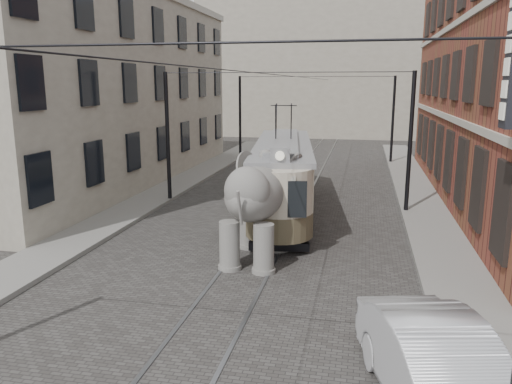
# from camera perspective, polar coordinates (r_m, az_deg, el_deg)

# --- Properties ---
(ground) EXTENTS (120.00, 120.00, 0.00)m
(ground) POSITION_cam_1_polar(r_m,az_deg,el_deg) (17.11, 0.43, -6.47)
(ground) COLOR #403D3B
(tram_rails) EXTENTS (1.54, 80.00, 0.02)m
(tram_rails) POSITION_cam_1_polar(r_m,az_deg,el_deg) (17.10, 0.43, -6.43)
(tram_rails) COLOR slate
(tram_rails) RESTS_ON ground
(sidewalk_right) EXTENTS (2.00, 60.00, 0.15)m
(sidewalk_right) POSITION_cam_1_polar(r_m,az_deg,el_deg) (16.99, 20.83, -7.17)
(sidewalk_right) COLOR slate
(sidewalk_right) RESTS_ON ground
(sidewalk_left) EXTENTS (2.00, 60.00, 0.15)m
(sidewalk_left) POSITION_cam_1_polar(r_m,az_deg,el_deg) (19.40, -18.79, -4.63)
(sidewalk_left) COLOR slate
(sidewalk_left) RESTS_ON ground
(stucco_building) EXTENTS (7.00, 24.00, 10.00)m
(stucco_building) POSITION_cam_1_polar(r_m,az_deg,el_deg) (29.55, -17.10, 10.76)
(stucco_building) COLOR gray
(stucco_building) RESTS_ON ground
(distant_block) EXTENTS (28.00, 10.00, 14.00)m
(distant_block) POSITION_cam_1_polar(r_m,az_deg,el_deg) (55.99, 8.98, 13.64)
(distant_block) COLOR gray
(distant_block) RESTS_ON ground
(catenary) EXTENTS (11.00, 30.20, 6.00)m
(catenary) POSITION_cam_1_polar(r_m,az_deg,el_deg) (21.30, 2.64, 5.52)
(catenary) COLOR black
(catenary) RESTS_ON ground
(tram) EXTENTS (3.97, 11.85, 4.62)m
(tram) POSITION_cam_1_polar(r_m,az_deg,el_deg) (21.71, 3.10, 3.80)
(tram) COLOR #BEB19A
(tram) RESTS_ON ground
(elephant) EXTENTS (3.24, 5.53, 3.29)m
(elephant) POSITION_cam_1_polar(r_m,az_deg,el_deg) (15.68, -0.05, -1.94)
(elephant) COLOR slate
(elephant) RESTS_ON ground
(parked_car) EXTENTS (2.91, 5.07, 1.58)m
(parked_car) POSITION_cam_1_polar(r_m,az_deg,el_deg) (9.36, 20.30, -18.71)
(parked_car) COLOR #B5B6BA
(parked_car) RESTS_ON ground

